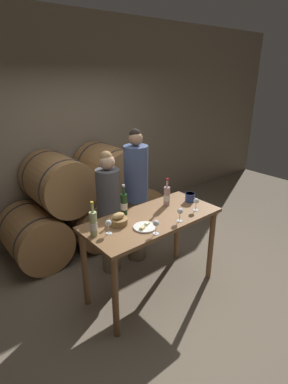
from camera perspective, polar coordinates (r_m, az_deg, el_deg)
The scene contains 16 objects.
ground_plane at distance 3.75m, azimuth 1.42°, elevation -17.96°, with size 10.00×10.00×0.00m, color #726654.
stone_wall_back at distance 4.63m, azimuth -15.18°, elevation 11.23°, with size 10.00×0.12×3.20m.
barrel_stack at distance 4.43m, azimuth -10.84°, elevation -1.96°, with size 2.35×0.87×1.42m.
tasting_table at distance 3.29m, azimuth 1.55°, elevation -7.10°, with size 1.52×0.69×0.95m.
person_left at distance 3.66m, azimuth -6.63°, elevation -3.91°, with size 0.29×0.29×1.58m.
person_right at distance 3.84m, azimuth -1.49°, elevation -0.81°, with size 0.30×0.30×1.78m.
wine_bottle_red at distance 3.24m, azimuth -3.83°, elevation -2.31°, with size 0.07×0.07×0.35m.
wine_bottle_white at distance 2.86m, azimuth -9.62°, elevation -5.98°, with size 0.07×0.07×0.35m.
wine_bottle_rose at distance 3.47m, azimuth 4.36°, elevation -0.74°, with size 0.07×0.07×0.33m.
blue_crock at distance 3.62m, azimuth 8.74°, elevation -0.94°, with size 0.12×0.12×0.10m.
bread_basket at distance 3.07m, azimuth -4.89°, elevation -5.32°, with size 0.19×0.19×0.13m.
cheese_plate at distance 3.01m, azimuth 0.15°, elevation -6.67°, with size 0.23×0.23×0.04m.
wine_glass_far_left at distance 2.89m, azimuth -6.79°, elevation -6.00°, with size 0.06×0.06×0.14m.
wine_glass_left at distance 2.86m, azimuth 2.28°, elevation -6.10°, with size 0.06×0.06×0.14m.
wine_glass_center at distance 3.12m, azimuth 6.87°, elevation -3.77°, with size 0.06×0.06×0.14m.
wine_glass_right at distance 3.38m, azimuth 9.92°, elevation -1.80°, with size 0.06×0.06×0.14m.
Camera 1 is at (-1.91, -2.15, 2.41)m, focal length 28.00 mm.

